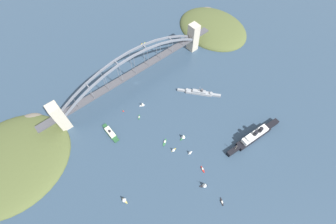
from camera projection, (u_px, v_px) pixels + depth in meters
ground_plane at (136, 83)px, 358.16m from camera, size 1400.00×1400.00×0.00m
harbor_arch_bridge at (134, 71)px, 335.36m from camera, size 304.62×15.54×62.91m
headland_west_shore at (212, 28)px, 429.40m from camera, size 111.98×138.27×26.82m
headland_east_shore at (12, 160)px, 290.34m from camera, size 152.64×136.83×23.34m
ocean_liner at (254, 136)px, 301.90m from camera, size 91.52×17.51×21.02m
naval_cruiser at (199, 92)px, 344.22m from camera, size 45.26×53.43×16.88m
harbor_ferry_steamer at (110, 133)px, 308.60m from camera, size 8.21×33.33×7.76m
seaplane_taxiing_near_bridge at (143, 45)px, 401.30m from camera, size 10.52×7.44×4.99m
small_boat_0 at (165, 142)px, 302.80m from camera, size 10.29×7.29×2.13m
small_boat_1 at (203, 169)px, 283.20m from camera, size 3.85×8.67×2.15m
small_boat_2 at (139, 117)px, 323.51m from camera, size 6.02×6.37×2.20m
small_boat_3 at (190, 152)px, 292.33m from camera, size 6.71×3.69×7.13m
small_boat_4 at (205, 185)px, 269.04m from camera, size 8.85×6.99×10.46m
small_boat_5 at (124, 199)px, 260.60m from camera, size 5.51×9.08×9.52m
small_boat_6 at (222, 202)px, 262.70m from camera, size 5.47×8.64×2.19m
small_boat_7 at (173, 150)px, 294.66m from camera, size 7.34×4.08×6.70m
small_boat_8 at (142, 104)px, 331.57m from camera, size 7.91×6.09×8.58m
small_boat_9 at (183, 136)px, 303.16m from camera, size 9.55×5.88×9.93m
channel_marker_buoy at (123, 111)px, 328.74m from camera, size 2.20×2.20×2.75m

